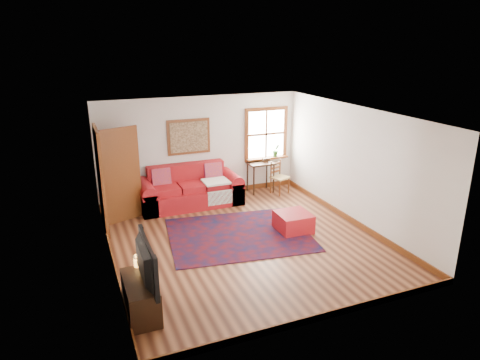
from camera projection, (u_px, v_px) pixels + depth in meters
name	position (u px, v px, depth m)	size (l,w,h in m)	color
ground	(244.00, 240.00, 8.41)	(5.50, 5.50, 0.00)	#472113
room_envelope	(244.00, 159.00, 7.91)	(5.04, 5.54, 2.52)	silver
window	(267.00, 139.00, 11.02)	(1.18, 0.20, 1.38)	white
doorway	(113.00, 176.00, 8.86)	(0.89, 1.08, 2.14)	black
framed_artwork	(189.00, 137.00, 10.21)	(1.05, 0.07, 0.85)	brown
persian_rug	(239.00, 234.00, 8.64)	(2.78, 2.22, 0.02)	#4E0B0F
red_leather_sofa	(190.00, 192.00, 10.17)	(2.40, 0.99, 0.94)	#AD161C
red_ottoman	(293.00, 222.00, 8.80)	(0.66, 0.66, 0.38)	#AD161C
side_table	(261.00, 167.00, 10.92)	(0.65, 0.49, 0.78)	black
ladder_back_chair	(278.00, 176.00, 10.89)	(0.50, 0.49, 0.84)	tan
media_cabinet	(141.00, 297.00, 6.10)	(0.43, 0.95, 0.52)	black
television	(140.00, 263.00, 5.86)	(1.13, 0.15, 0.65)	black
candle_hurricane	(138.00, 261.00, 6.38)	(0.12, 0.12, 0.18)	silver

